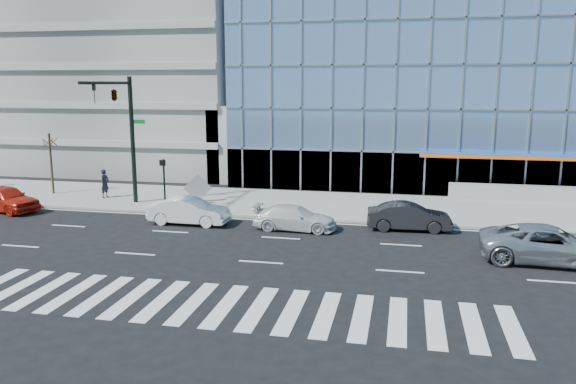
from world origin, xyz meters
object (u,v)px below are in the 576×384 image
object	(u,v)px
traffic_signal	(120,110)
dark_sedan	(409,217)
ped_signal_post	(164,176)
pedestrian	(105,183)
tilted_panel	(198,188)
white_suv	(295,218)
street_tree_near	(49,142)
red_sedan	(6,198)
white_sedan	(189,211)
silver_suv	(550,245)

from	to	relation	value
traffic_signal	dark_sedan	bearing A→B (deg)	-5.16
ped_signal_post	pedestrian	world-z (taller)	ped_signal_post
traffic_signal	tilted_panel	size ratio (longest dim) A/B	6.15
white_suv	ped_signal_post	bearing A→B (deg)	71.55
street_tree_near	red_sedan	bearing A→B (deg)	-88.06
red_sedan	tilted_panel	xyz separation A→B (m)	(10.79, 4.36, 0.27)
pedestrian	red_sedan	bearing A→B (deg)	146.01
dark_sedan	white_sedan	bearing A→B (deg)	92.43
white_suv	tilted_panel	size ratio (longest dim) A/B	3.45
street_tree_near	pedestrian	world-z (taller)	street_tree_near
white_sedan	dark_sedan	distance (m)	12.06
street_tree_near	tilted_panel	distance (m)	11.31
street_tree_near	tilted_panel	bearing A→B (deg)	-3.42
dark_sedan	pedestrian	world-z (taller)	pedestrian
ped_signal_post	dark_sedan	size ratio (longest dim) A/B	0.68
white_sedan	tilted_panel	size ratio (longest dim) A/B	3.47
silver_suv	white_suv	world-z (taller)	silver_suv
ped_signal_post	dark_sedan	bearing A→B (deg)	-7.45
street_tree_near	pedestrian	distance (m)	5.14
tilted_panel	white_suv	bearing A→B (deg)	-54.25
white_suv	tilted_panel	bearing A→B (deg)	56.80
white_sedan	pedestrian	bearing A→B (deg)	58.28
white_suv	pedestrian	bearing A→B (deg)	71.10
ped_signal_post	white_suv	bearing A→B (deg)	-19.52
traffic_signal	silver_suv	world-z (taller)	traffic_signal
red_sedan	pedestrian	world-z (taller)	pedestrian
white_suv	tilted_panel	distance (m)	8.97
street_tree_near	ped_signal_post	bearing A→B (deg)	-15.06
silver_suv	pedestrian	bearing A→B (deg)	75.99
street_tree_near	pedestrian	bearing A→B (deg)	-7.99
white_suv	pedestrian	world-z (taller)	pedestrian
traffic_signal	red_sedan	xyz separation A→B (m)	(-6.83, -2.08, -5.37)
traffic_signal	red_sedan	world-z (taller)	traffic_signal
dark_sedan	traffic_signal	bearing A→B (deg)	81.56
white_suv	dark_sedan	xyz separation A→B (m)	(6.00, 1.20, 0.08)
pedestrian	silver_suv	bearing A→B (deg)	-98.16
silver_suv	tilted_panel	xyz separation A→B (m)	(-19.41, 8.27, 0.25)
street_tree_near	pedestrian	xyz separation A→B (m)	(4.36, -0.61, -2.66)
silver_suv	red_sedan	bearing A→B (deg)	86.33
white_suv	dark_sedan	distance (m)	6.12
pedestrian	tilted_panel	bearing A→B (deg)	-80.81
street_tree_near	white_sedan	distance (m)	13.95
red_sedan	street_tree_near	bearing A→B (deg)	18.72
white_suv	silver_suv	bearing A→B (deg)	-103.99
street_tree_near	tilted_panel	world-z (taller)	street_tree_near
tilted_panel	red_sedan	bearing A→B (deg)	-177.98
traffic_signal	red_sedan	size ratio (longest dim) A/B	1.71
ped_signal_post	dark_sedan	world-z (taller)	ped_signal_post
street_tree_near	silver_suv	size ratio (longest dim) A/B	0.72
street_tree_near	white_sedan	bearing A→B (deg)	-24.75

